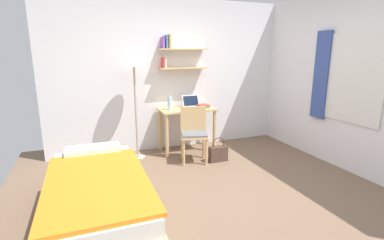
{
  "coord_description": "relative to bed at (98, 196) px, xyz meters",
  "views": [
    {
      "loc": [
        -1.54,
        -2.84,
        1.7
      ],
      "look_at": [
        -0.25,
        0.51,
        0.85
      ],
      "focal_mm": 26.68,
      "sensor_mm": 36.0,
      "label": 1
    }
  ],
  "objects": [
    {
      "name": "ground_plane",
      "position": [
        1.49,
        -0.05,
        -0.24
      ],
      "size": [
        5.28,
        5.28,
        0.0
      ],
      "primitive_type": "plane",
      "color": "brown"
    },
    {
      "name": "wall_back",
      "position": [
        1.48,
        1.98,
        1.07
      ],
      "size": [
        4.4,
        0.27,
        2.6
      ],
      "color": "white",
      "rests_on": "ground_plane"
    },
    {
      "name": "wall_right",
      "position": [
        3.51,
        -0.03,
        1.06
      ],
      "size": [
        0.1,
        4.4,
        2.6
      ],
      "color": "white",
      "rests_on": "ground_plane"
    },
    {
      "name": "bed",
      "position": [
        0.0,
        0.0,
        0.0
      ],
      "size": [
        0.97,
        1.99,
        0.54
      ],
      "color": "tan",
      "rests_on": "ground_plane"
    },
    {
      "name": "desk",
      "position": [
        1.59,
        1.65,
        0.36
      ],
      "size": [
        0.95,
        0.53,
        0.76
      ],
      "color": "tan",
      "rests_on": "ground_plane"
    },
    {
      "name": "desk_chair",
      "position": [
        1.52,
        1.16,
        0.24
      ],
      "size": [
        0.5,
        0.47,
        0.86
      ],
      "color": "tan",
      "rests_on": "ground_plane"
    },
    {
      "name": "standing_lamp",
      "position": [
        0.7,
        1.59,
        1.26
      ],
      "size": [
        0.37,
        0.37,
        1.71
      ],
      "color": "#B2A893",
      "rests_on": "ground_plane"
    },
    {
      "name": "laptop",
      "position": [
        1.71,
        1.73,
        0.58
      ],
      "size": [
        0.31,
        0.23,
        0.21
      ],
      "color": "#B7BABF",
      "rests_on": "desk"
    },
    {
      "name": "water_bottle",
      "position": [
        1.28,
        1.62,
        0.64
      ],
      "size": [
        0.07,
        0.07,
        0.23
      ],
      "primitive_type": "cylinder",
      "color": "silver",
      "rests_on": "desk"
    },
    {
      "name": "book_stack",
      "position": [
        1.87,
        1.6,
        0.55
      ],
      "size": [
        0.2,
        0.23,
        0.06
      ],
      "color": "#4CA856",
      "rests_on": "desk"
    },
    {
      "name": "handbag",
      "position": [
        1.88,
        0.98,
        -0.1
      ],
      "size": [
        0.3,
        0.11,
        0.4
      ],
      "color": "#4C382D",
      "rests_on": "ground_plane"
    }
  ]
}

